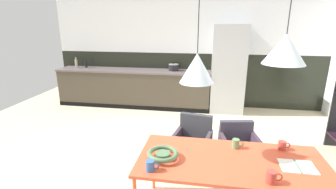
{
  "coord_description": "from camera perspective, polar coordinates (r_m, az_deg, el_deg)",
  "views": [
    {
      "loc": [
        0.52,
        -3.0,
        2.05
      ],
      "look_at": [
        -0.1,
        0.69,
        0.94
      ],
      "focal_mm": 26.31,
      "sensor_mm": 36.0,
      "label": 1
    }
  ],
  "objects": [
    {
      "name": "ground_plane",
      "position": [
        3.67,
        -0.29,
        -17.42
      ],
      "size": [
        8.68,
        8.68,
        0.0
      ],
      "primitive_type": "plane",
      "color": "beige"
    },
    {
      "name": "back_wall_splashback_dark",
      "position": [
        6.27,
        4.49,
        3.6
      ],
      "size": [
        6.68,
        0.12,
        1.31
      ],
      "primitive_type": "cube",
      "color": "black",
      "rests_on": "ground"
    },
    {
      "name": "back_wall_panel_upper",
      "position": [
        6.12,
        4.77,
        15.65
      ],
      "size": [
        6.68,
        0.12,
        1.31
      ],
      "primitive_type": "cube",
      "color": "white",
      "rests_on": "back_wall_splashback_dark"
    },
    {
      "name": "kitchen_counter",
      "position": [
        6.22,
        -7.96,
        1.54
      ],
      "size": [
        3.79,
        0.63,
        0.92
      ],
      "color": "#453D31",
      "rests_on": "ground"
    },
    {
      "name": "refrigerator_column",
      "position": [
        5.85,
        13.76,
        5.73
      ],
      "size": [
        0.75,
        0.6,
        2.01
      ],
      "primitive_type": "cube",
      "color": "#ADAFB2",
      "rests_on": "ground"
    },
    {
      "name": "dining_table",
      "position": [
        2.63,
        14.35,
        -15.19
      ],
      "size": [
        1.85,
        0.85,
        0.73
      ],
      "color": "#DF4F2F",
      "rests_on": "ground"
    },
    {
      "name": "armchair_far_side",
      "position": [
        3.52,
        5.97,
        -9.59
      ],
      "size": [
        0.56,
        0.55,
        0.79
      ],
      "rotation": [
        0.0,
        0.0,
        2.96
      ],
      "color": "#38303C",
      "rests_on": "ground"
    },
    {
      "name": "armchair_near_window",
      "position": [
        3.53,
        15.95,
        -10.41
      ],
      "size": [
        0.55,
        0.54,
        0.73
      ],
      "rotation": [
        0.0,
        0.0,
        3.32
      ],
      "color": "#38303C",
      "rests_on": "ground"
    },
    {
      "name": "fruit_bowl",
      "position": [
        2.52,
        -1.19,
        -13.65
      ],
      "size": [
        0.31,
        0.31,
        0.08
      ],
      "color": "#4C704C",
      "rests_on": "dining_table"
    },
    {
      "name": "open_book",
      "position": [
        2.71,
        27.81,
        -14.56
      ],
      "size": [
        0.32,
        0.24,
        0.02
      ],
      "color": "white",
      "rests_on": "dining_table"
    },
    {
      "name": "mug_dark_espresso",
      "position": [
        2.96,
        24.98,
        -10.63
      ],
      "size": [
        0.13,
        0.08,
        0.09
      ],
      "color": "#B23D33",
      "rests_on": "dining_table"
    },
    {
      "name": "mug_white_ceramic",
      "position": [
        2.81,
        15.49,
        -10.91
      ],
      "size": [
        0.12,
        0.08,
        0.1
      ],
      "color": "#5B8456",
      "rests_on": "dining_table"
    },
    {
      "name": "mug_glass_clear",
      "position": [
        2.37,
        22.9,
        -17.2
      ],
      "size": [
        0.13,
        0.09,
        0.11
      ],
      "color": "#B23D33",
      "rests_on": "dining_table"
    },
    {
      "name": "mug_tall_blue",
      "position": [
        2.35,
        -4.08,
        -16.13
      ],
      "size": [
        0.13,
        0.08,
        0.1
      ],
      "color": "#335B93",
      "rests_on": "dining_table"
    },
    {
      "name": "cooking_pot",
      "position": [
        5.96,
        1.31,
        6.31
      ],
      "size": [
        0.24,
        0.24,
        0.18
      ],
      "color": "black",
      "rests_on": "kitchen_counter"
    },
    {
      "name": "bottle_vinegar_dark",
      "position": [
        6.69,
        -18.45,
        6.79
      ],
      "size": [
        0.06,
        0.06,
        0.26
      ],
      "color": "black",
      "rests_on": "kitchen_counter"
    },
    {
      "name": "bottle_spice_small",
      "position": [
        6.83,
        -20.48,
        6.83
      ],
      "size": [
        0.07,
        0.07,
        0.26
      ],
      "color": "tan",
      "rests_on": "kitchen_counter"
    },
    {
      "name": "pendant_lamp_over_table_near",
      "position": [
        2.31,
        6.73,
        6.11
      ],
      "size": [
        0.32,
        0.32,
        1.07
      ],
      "color": "black"
    },
    {
      "name": "pendant_lamp_over_table_far",
      "position": [
        2.35,
        25.44,
        9.42
      ],
      "size": [
        0.36,
        0.36,
        0.87
      ],
      "color": "black"
    }
  ]
}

